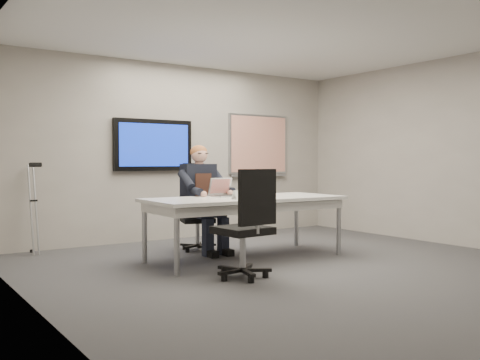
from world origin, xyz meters
TOP-DOWN VIEW (x-y plane):
  - floor at (0.00, 0.00)m, footprint 6.00×6.00m
  - ceiling at (0.00, 0.00)m, footprint 6.00×6.00m
  - wall_back at (0.00, 3.00)m, footprint 6.00×0.02m
  - wall_left at (-3.00, 0.00)m, footprint 0.02×6.00m
  - wall_right at (3.00, 0.00)m, footprint 0.02×6.00m
  - conference_table at (-0.19, 0.89)m, footprint 2.59×1.13m
  - tv_display at (-0.50, 2.95)m, footprint 1.30×0.09m
  - whiteboard at (1.55, 2.97)m, footprint 1.25×0.08m
  - office_chair_far at (-0.37, 1.83)m, footprint 0.59×0.59m
  - office_chair_near at (-0.86, -0.07)m, footprint 0.59×0.59m
  - seated_person at (-0.38, 1.57)m, footprint 0.48×0.82m
  - crutch at (-2.35, 2.78)m, footprint 0.30×0.65m
  - laptop at (-0.33, 1.18)m, footprint 0.35×0.33m
  - name_tent at (-0.41, 0.67)m, footprint 0.29×0.16m
  - pen at (-0.33, 0.58)m, footprint 0.07×0.14m

SIDE VIEW (x-z plane):
  - floor at x=0.00m, z-range -0.01..0.01m
  - office_chair_far at x=-0.37m, z-range -0.18..0.80m
  - office_chair_near at x=-0.86m, z-range -0.22..0.95m
  - seated_person at x=-0.38m, z-range -0.14..1.33m
  - crutch at x=-2.35m, z-range -0.02..1.28m
  - conference_table at x=-0.19m, z-range 0.30..1.09m
  - pen at x=-0.33m, z-range 0.79..0.80m
  - name_tent at x=-0.41m, z-range 0.79..0.90m
  - laptop at x=-0.33m, z-range 0.73..0.97m
  - wall_back at x=0.00m, z-range 0.00..2.80m
  - wall_left at x=-3.00m, z-range 0.00..2.80m
  - wall_right at x=3.00m, z-range 0.00..2.80m
  - tv_display at x=-0.50m, z-range 1.10..1.90m
  - whiteboard at x=1.55m, z-range 0.98..2.08m
  - ceiling at x=0.00m, z-range 2.79..2.81m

